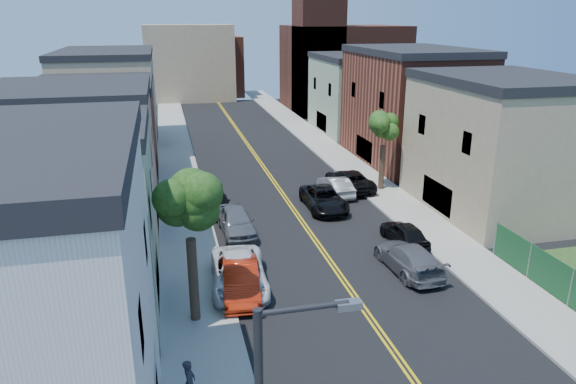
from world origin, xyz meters
TOP-DOWN VIEW (x-y plane):
  - sidewalk_left at (-7.90, 40.00)m, footprint 3.20×100.00m
  - sidewalk_right at (7.90, 40.00)m, footprint 3.20×100.00m
  - curb_left at (-6.15, 40.00)m, footprint 0.30×100.00m
  - curb_right at (6.15, 40.00)m, footprint 0.30×100.00m
  - bldg_left_palegrn at (-14.00, 16.00)m, footprint 9.00×8.00m
  - bldg_left_tan_near at (-14.00, 25.00)m, footprint 9.00×10.00m
  - bldg_left_brick at (-14.00, 36.00)m, footprint 9.00×12.00m
  - bldg_left_tan_far at (-14.00, 50.00)m, footprint 9.00×16.00m
  - bldg_right_tan at (14.00, 24.00)m, footprint 9.00×12.00m
  - bldg_right_brick at (14.00, 38.00)m, footprint 9.00×14.00m
  - bldg_right_palegrn at (14.00, 52.00)m, footprint 9.00×12.00m
  - church at (16.33, 67.07)m, footprint 16.20×14.20m
  - backdrop_left at (-4.00, 82.00)m, footprint 14.00×8.00m
  - backdrop_center at (0.00, 86.00)m, footprint 10.00×8.00m
  - tree_left_mid at (-7.88, 14.01)m, footprint 5.20×5.20m
  - tree_right_far at (7.92, 30.01)m, footprint 4.40×4.40m
  - red_sedan at (-5.50, 15.97)m, footprint 2.21×5.11m
  - white_pickup at (-5.50, 16.63)m, footprint 3.19×6.14m
  - grey_car_left at (-4.63, 23.74)m, footprint 2.19×5.12m
  - black_car_left at (-5.50, 28.09)m, footprint 2.12×4.84m
  - grey_car_right at (3.80, 16.44)m, footprint 2.40×5.42m
  - black_car_right at (5.12, 19.75)m, footprint 1.79×4.29m
  - silver_car_right at (3.97, 29.65)m, footprint 1.84×4.59m
  - dark_car_right_far at (5.50, 30.77)m, footprint 2.86×5.83m
  - black_suv_lane at (2.17, 26.89)m, footprint 2.63×5.61m
  - pedestrian_left at (-8.45, 8.42)m, footprint 0.53×0.71m

SIDE VIEW (x-z plane):
  - sidewalk_left at x=-7.90m, z-range 0.00..0.15m
  - sidewalk_right at x=7.90m, z-range 0.00..0.15m
  - curb_left at x=-6.15m, z-range 0.00..0.15m
  - curb_right at x=6.15m, z-range 0.00..0.15m
  - black_car_left at x=-5.50m, z-range 0.00..1.38m
  - black_car_right at x=5.12m, z-range 0.00..1.45m
  - silver_car_right at x=3.97m, z-range 0.00..1.48m
  - grey_car_right at x=3.80m, z-range 0.00..1.55m
  - black_suv_lane at x=2.17m, z-range 0.00..1.55m
  - dark_car_right_far at x=5.50m, z-range 0.00..1.59m
  - red_sedan at x=-5.50m, z-range 0.00..1.64m
  - white_pickup at x=-5.50m, z-range 0.00..1.65m
  - grey_car_left at x=-4.63m, z-range 0.00..1.72m
  - pedestrian_left at x=-8.45m, z-range 0.15..1.91m
  - bldg_left_brick at x=-14.00m, z-range 0.00..8.00m
  - bldg_left_palegrn at x=-14.00m, z-range 0.00..8.50m
  - bldg_right_palegrn at x=14.00m, z-range 0.00..8.50m
  - bldg_left_tan_near at x=-14.00m, z-range 0.00..9.00m
  - bldg_right_tan at x=14.00m, z-range 0.00..9.00m
  - bldg_left_tan_far at x=-14.00m, z-range 0.00..9.50m
  - bldg_right_brick at x=14.00m, z-range 0.00..10.00m
  - backdrop_center at x=0.00m, z-range 0.00..10.00m
  - tree_right_far at x=7.92m, z-range 1.74..9.77m
  - backdrop_left at x=-4.00m, z-range 0.00..12.00m
  - tree_left_mid at x=-7.88m, z-range 1.94..11.23m
  - church at x=16.33m, z-range -4.06..18.54m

